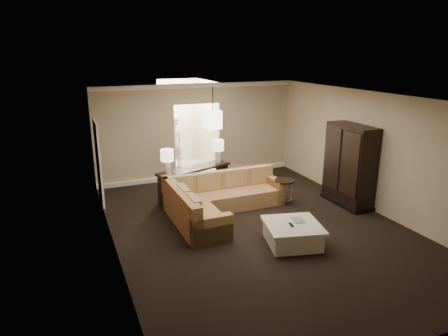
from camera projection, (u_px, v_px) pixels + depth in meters
name	position (u px, v px, depth m)	size (l,w,h in m)	color
ground	(258.00, 227.00, 8.68)	(8.00, 8.00, 0.00)	black
wall_back	(197.00, 131.00, 11.83)	(6.00, 0.04, 2.80)	#BFAE90
wall_front	(415.00, 252.00, 4.74)	(6.00, 0.04, 2.80)	#BFAE90
wall_left	(111.00, 183.00, 7.19)	(0.04, 8.00, 2.80)	#BFAE90
wall_right	(373.00, 152.00, 9.39)	(0.04, 8.00, 2.80)	#BFAE90
ceiling	(261.00, 98.00, 7.89)	(6.00, 8.00, 0.02)	silver
crown_molding	(197.00, 86.00, 11.41)	(6.00, 0.10, 0.12)	white
baseboard	(199.00, 175.00, 12.17)	(6.00, 0.10, 0.12)	white
side_door	(99.00, 163.00, 9.78)	(0.05, 0.90, 2.10)	white
foyer	(184.00, 127.00, 13.05)	(1.44, 2.02, 2.80)	beige
sectional_sofa	(217.00, 200.00, 9.30)	(2.88, 2.30, 0.86)	brown
coffee_table	(292.00, 234.00, 7.89)	(1.29, 1.29, 0.45)	silver
console_table	(194.00, 180.00, 10.35)	(2.12, 1.11, 0.80)	black
armoire	(349.00, 167.00, 9.76)	(0.60, 1.39, 2.00)	black
drink_table	(284.00, 187.00, 9.96)	(0.49, 0.49, 0.61)	black
table_lamp_left	(167.00, 158.00, 9.64)	(0.32, 0.32, 0.61)	silver
table_lamp_right	(218.00, 147.00, 10.65)	(0.32, 0.32, 0.61)	silver
pendant_light	(213.00, 119.00, 10.52)	(0.38, 0.38, 1.09)	black
person	(174.00, 139.00, 12.72)	(0.70, 0.47, 1.94)	beige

